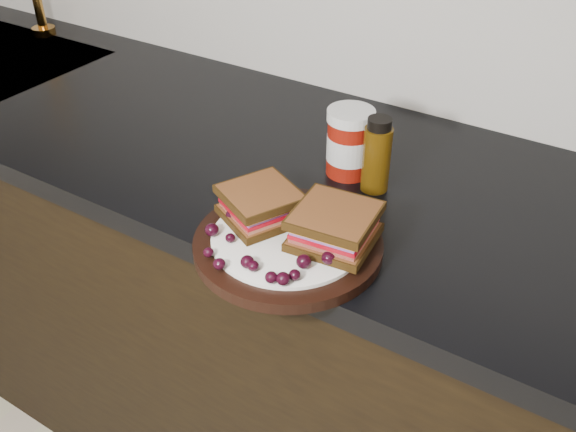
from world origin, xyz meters
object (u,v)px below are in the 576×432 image
object	(u,v)px
plate	(288,244)
condiment_jar	(349,142)
sandwich_left	(260,205)
oil_bottle	(377,155)

from	to	relation	value
plate	condiment_jar	world-z (taller)	condiment_jar
plate	sandwich_left	size ratio (longest dim) A/B	2.65
plate	sandwich_left	xyz separation A→B (m)	(-0.06, 0.02, 0.04)
plate	sandwich_left	bearing A→B (deg)	163.82
condiment_jar	oil_bottle	bearing A→B (deg)	-19.54
sandwich_left	oil_bottle	world-z (taller)	oil_bottle
sandwich_left	plate	bearing A→B (deg)	10.09
condiment_jar	sandwich_left	bearing A→B (deg)	-98.15
sandwich_left	condiment_jar	bearing A→B (deg)	108.12
sandwich_left	oil_bottle	xyz separation A→B (m)	(0.09, 0.20, 0.02)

